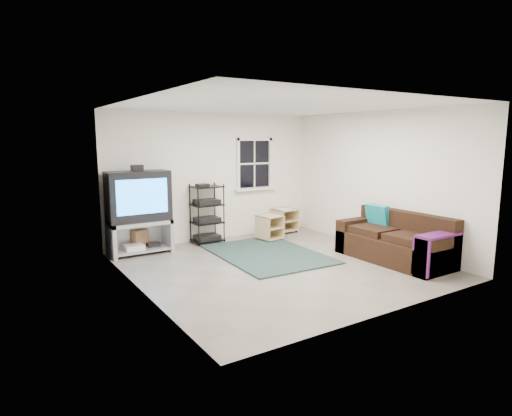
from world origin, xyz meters
TOP-DOWN VIEW (x-y plane):
  - room at (0.95, 2.27)m, footprint 4.60×4.62m
  - tv_unit at (-1.70, 2.00)m, footprint 1.11×0.55m
  - av_rack at (-0.30, 2.06)m, footprint 0.60×0.43m
  - side_table_left at (0.88, 1.61)m, footprint 0.51×0.51m
  - side_table_right at (1.61, 2.07)m, footprint 0.50×0.52m
  - sofa at (1.87, -0.83)m, footprint 0.88×1.98m
  - shag_rug at (0.22, 0.66)m, footprint 1.79×2.40m
  - paper_bag at (-1.66, 2.16)m, footprint 0.33×0.26m

SIDE VIEW (x-z plane):
  - shag_rug at x=0.22m, z-range 0.00..0.03m
  - paper_bag at x=-1.66m, z-range 0.00..0.41m
  - side_table_left at x=0.88m, z-range 0.02..0.54m
  - side_table_right at x=1.61m, z-range 0.03..0.58m
  - sofa at x=1.87m, z-range -0.13..0.77m
  - av_rack at x=-0.30m, z-range -0.08..1.12m
  - tv_unit at x=-1.70m, z-range 0.08..1.70m
  - room at x=0.95m, z-range -0.82..3.78m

